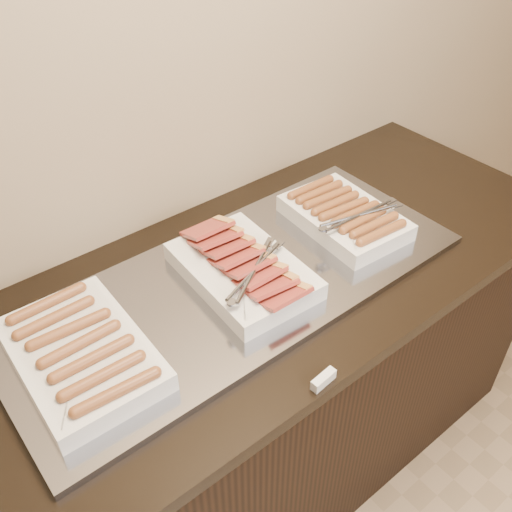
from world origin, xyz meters
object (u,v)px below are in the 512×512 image
(dish_center, at_px, (243,269))
(dish_right, at_px, (345,216))
(counter, at_px, (241,394))
(warming_tray, at_px, (237,284))
(dish_left, at_px, (81,353))

(dish_center, relative_size, dish_right, 1.10)
(counter, bearing_deg, warming_tray, 180.00)
(dish_right, bearing_deg, counter, -176.84)
(dish_left, bearing_deg, counter, 1.44)
(dish_left, xyz_separation_m, dish_center, (0.44, -0.00, 0.00))
(warming_tray, xyz_separation_m, dish_center, (0.02, -0.00, 0.04))
(dish_left, bearing_deg, dish_right, 1.14)
(counter, distance_m, dish_right, 0.63)
(dish_center, bearing_deg, dish_left, -177.55)
(counter, relative_size, dish_right, 5.81)
(warming_tray, distance_m, dish_right, 0.38)
(dish_left, distance_m, dish_right, 0.80)
(dish_left, height_order, dish_right, dish_right)
(warming_tray, bearing_deg, counter, 0.00)
(dish_left, bearing_deg, dish_center, 0.95)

